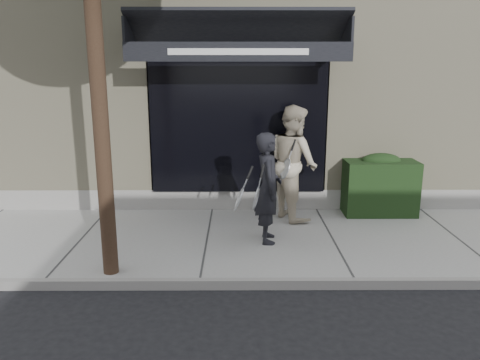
{
  "coord_description": "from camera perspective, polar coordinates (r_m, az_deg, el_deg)",
  "views": [
    {
      "loc": [
        -1.51,
        -7.07,
        2.8
      ],
      "look_at": [
        -1.47,
        0.6,
        0.92
      ],
      "focal_mm": 35.0,
      "sensor_mm": 36.0,
      "label": 1
    }
  ],
  "objects": [
    {
      "name": "hedge",
      "position": [
        8.98,
        16.62,
        -0.6
      ],
      "size": [
        1.3,
        0.7,
        1.14
      ],
      "color": "black",
      "rests_on": "sidewalk"
    },
    {
      "name": "ground",
      "position": [
        7.75,
        11.07,
        -7.65
      ],
      "size": [
        80.0,
        80.0,
        0.0
      ],
      "primitive_type": "plane",
      "color": "black",
      "rests_on": "ground"
    },
    {
      "name": "building_facade",
      "position": [
        12.12,
        7.02,
        13.37
      ],
      "size": [
        14.3,
        8.04,
        5.64
      ],
      "color": "beige",
      "rests_on": "ground"
    },
    {
      "name": "pedestrian_front",
      "position": [
        7.17,
        3.43,
        -0.99
      ],
      "size": [
        0.76,
        0.88,
        1.71
      ],
      "color": "black",
      "rests_on": "sidewalk"
    },
    {
      "name": "pedestrian_back",
      "position": [
        8.32,
        6.53,
        2.15
      ],
      "size": [
        1.1,
        1.21,
        2.03
      ],
      "color": "beige",
      "rests_on": "sidewalk"
    },
    {
      "name": "sidewalk",
      "position": [
        7.73,
        11.09,
        -7.24
      ],
      "size": [
        20.0,
        3.0,
        0.12
      ],
      "primitive_type": "cube",
      "color": "#979692",
      "rests_on": "ground"
    },
    {
      "name": "curb",
      "position": [
        6.34,
        13.84,
        -12.13
      ],
      "size": [
        20.0,
        0.1,
        0.14
      ],
      "primitive_type": "cube",
      "color": "gray",
      "rests_on": "ground"
    }
  ]
}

